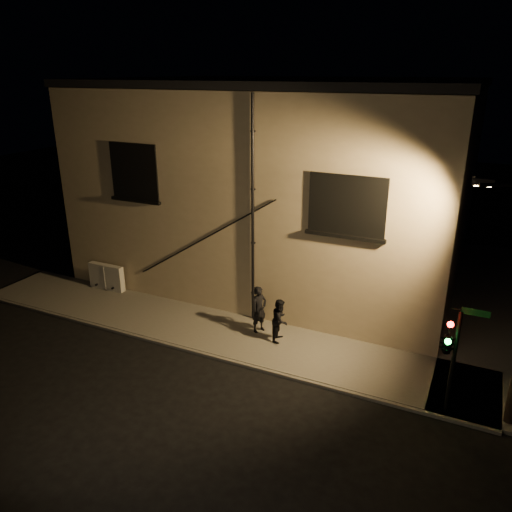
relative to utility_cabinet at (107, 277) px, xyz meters
The scene contains 7 objects.
ground 9.21m from the utility_cabinet, 17.09° to the right, with size 90.00×90.00×0.00m, color black.
sidewalk 10.16m from the utility_cabinet, ahead, with size 21.00×16.00×0.12m.
building 9.32m from the utility_cabinet, 47.44° to the left, with size 16.20×12.23×8.80m.
utility_cabinet is the anchor object (origin of this frame).
pedestrian_a 7.64m from the utility_cabinet, ahead, with size 0.64×0.42×1.76m, color black.
pedestrian_b 8.60m from the utility_cabinet, ahead, with size 0.76×0.59×1.57m, color black.
traffic_signal 14.43m from the utility_cabinet, 10.09° to the right, with size 1.35×1.89×3.21m.
Camera 1 is at (5.68, -12.62, 9.15)m, focal length 35.00 mm.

